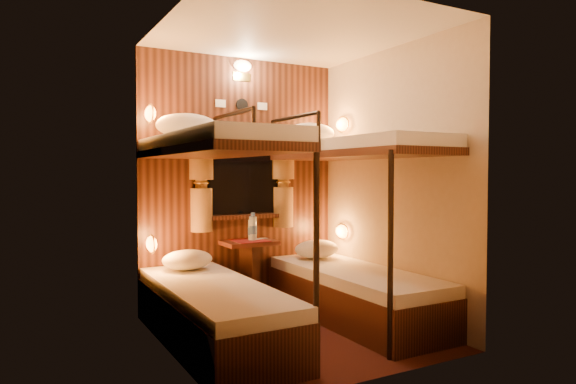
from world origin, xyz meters
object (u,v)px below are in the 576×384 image
bunk_left (214,270)px  bottle_right (253,228)px  bunk_right (354,257)px  bottle_left (251,230)px  table (249,265)px

bunk_left → bottle_right: (0.69, 0.78, 0.21)m
bunk_right → bottle_left: 1.03m
bunk_right → bottle_right: (-0.61, 0.78, 0.21)m
bunk_left → bottle_right: bearing=48.8°
bunk_right → table: size_ratio=2.90×
bunk_right → bunk_left: bearing=180.0°
bottle_right → bunk_left: bearing=-131.2°
bunk_left → bottle_left: bearing=49.6°
bunk_left → table: 1.02m
bunk_right → bottle_right: bunk_right is taller
bunk_right → bottle_right: bearing=127.9°
bunk_left → bottle_right: size_ratio=7.14×
bottle_left → bottle_right: 0.02m
bottle_right → bottle_left: bearing=132.8°
bottle_left → bottle_right: bearing=-47.2°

